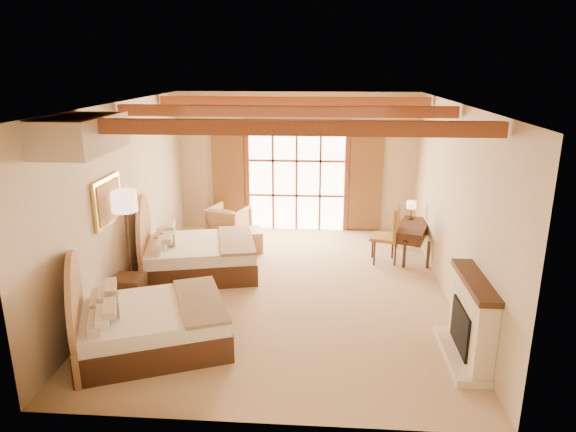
# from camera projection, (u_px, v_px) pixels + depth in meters

# --- Properties ---
(floor) EXTENTS (7.00, 7.00, 0.00)m
(floor) POSITION_uv_depth(u_px,v_px,m) (285.00, 289.00, 8.99)
(floor) COLOR tan
(floor) RESTS_ON ground
(wall_back) EXTENTS (5.50, 0.00, 5.50)m
(wall_back) POSITION_uv_depth(u_px,v_px,m) (297.00, 163.00, 11.88)
(wall_back) COLOR beige
(wall_back) RESTS_ON ground
(wall_left) EXTENTS (0.00, 7.00, 7.00)m
(wall_left) POSITION_uv_depth(u_px,v_px,m) (124.00, 198.00, 8.72)
(wall_left) COLOR beige
(wall_left) RESTS_ON ground
(wall_right) EXTENTS (0.00, 7.00, 7.00)m
(wall_right) POSITION_uv_depth(u_px,v_px,m) (453.00, 204.00, 8.34)
(wall_right) COLOR beige
(wall_right) RESTS_ON ground
(ceiling) EXTENTS (7.00, 7.00, 0.00)m
(ceiling) POSITION_uv_depth(u_px,v_px,m) (285.00, 103.00, 8.08)
(ceiling) COLOR #B16838
(ceiling) RESTS_ON ground
(ceiling_beams) EXTENTS (5.39, 4.60, 0.18)m
(ceiling_beams) POSITION_uv_depth(u_px,v_px,m) (285.00, 111.00, 8.11)
(ceiling_beams) COLOR brown
(ceiling_beams) RESTS_ON ceiling
(french_doors) EXTENTS (3.95, 0.08, 2.60)m
(french_doors) POSITION_uv_depth(u_px,v_px,m) (297.00, 178.00, 11.92)
(french_doors) COLOR white
(french_doors) RESTS_ON ground
(fireplace) EXTENTS (0.46, 1.40, 1.16)m
(fireplace) POSITION_uv_depth(u_px,v_px,m) (470.00, 324.00, 6.75)
(fireplace) COLOR #F3E9BD
(fireplace) RESTS_ON ground
(painting) EXTENTS (0.06, 0.95, 0.75)m
(painting) POSITION_uv_depth(u_px,v_px,m) (108.00, 201.00, 7.96)
(painting) COLOR #DBC34D
(painting) RESTS_ON wall_left
(canopy_valance) EXTENTS (0.70, 1.40, 0.45)m
(canopy_valance) POSITION_uv_depth(u_px,v_px,m) (81.00, 134.00, 6.40)
(canopy_valance) COLOR beige
(canopy_valance) RESTS_ON ceiling
(bed_near) EXTENTS (2.51, 2.13, 1.31)m
(bed_near) POSITION_uv_depth(u_px,v_px,m) (142.00, 321.00, 7.07)
(bed_near) COLOR #3F2518
(bed_near) RESTS_ON floor
(bed_far) EXTENTS (2.38, 1.97, 1.36)m
(bed_far) POSITION_uv_depth(u_px,v_px,m) (191.00, 253.00, 9.57)
(bed_far) COLOR #3F2518
(bed_far) RESTS_ON floor
(nightstand) EXTENTS (0.46, 0.46, 0.55)m
(nightstand) POSITION_uv_depth(u_px,v_px,m) (130.00, 293.00, 8.23)
(nightstand) COLOR #3F2518
(nightstand) RESTS_ON floor
(floor_lamp) EXTENTS (0.40, 0.40, 1.88)m
(floor_lamp) POSITION_uv_depth(u_px,v_px,m) (125.00, 208.00, 8.12)
(floor_lamp) COLOR #332416
(floor_lamp) RESTS_ON floor
(armchair) EXTENTS (1.03, 1.04, 0.75)m
(armchair) POSITION_uv_depth(u_px,v_px,m) (229.00, 222.00, 11.53)
(armchair) COLOR #A57A52
(armchair) RESTS_ON floor
(ottoman) EXTENTS (0.73, 0.73, 0.44)m
(ottoman) POSITION_uv_depth(u_px,v_px,m) (247.00, 240.00, 10.85)
(ottoman) COLOR #B27A57
(ottoman) RESTS_ON floor
(desk) EXTENTS (0.91, 1.37, 0.68)m
(desk) POSITION_uv_depth(u_px,v_px,m) (412.00, 240.00, 10.41)
(desk) COLOR #3F2518
(desk) RESTS_ON floor
(desk_chair) EXTENTS (0.63, 0.62, 1.15)m
(desk_chair) POSITION_uv_depth(u_px,v_px,m) (385.00, 245.00, 10.16)
(desk_chair) COLOR olive
(desk_chair) RESTS_ON floor
(desk_lamp) EXTENTS (0.19, 0.19, 0.39)m
(desk_lamp) POSITION_uv_depth(u_px,v_px,m) (411.00, 206.00, 10.63)
(desk_lamp) COLOR #332416
(desk_lamp) RESTS_ON desk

